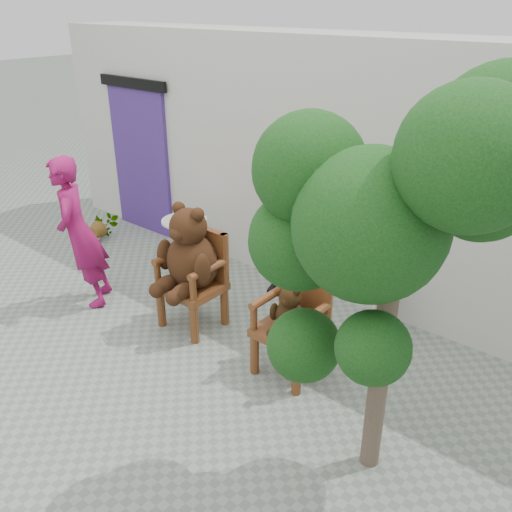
{
  "coord_description": "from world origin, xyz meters",
  "views": [
    {
      "loc": [
        3.48,
        -2.51,
        3.34
      ],
      "look_at": [
        0.28,
        1.35,
        0.95
      ],
      "focal_mm": 38.0,
      "sensor_mm": 36.0,
      "label": 1
    }
  ],
  "objects_px": {
    "tree": "(399,205)",
    "stool_bucket": "(388,277)",
    "chair_big": "(191,260)",
    "display_stand": "(289,249)",
    "chair_small": "(293,316)",
    "cafe_table": "(185,238)",
    "person": "(79,233)"
  },
  "relations": [
    {
      "from": "person",
      "to": "display_stand",
      "type": "xyz_separation_m",
      "value": [
        1.73,
        1.74,
        -0.31
      ]
    },
    {
      "from": "chair_big",
      "to": "tree",
      "type": "relative_size",
      "value": 0.47
    },
    {
      "from": "chair_big",
      "to": "tree",
      "type": "height_order",
      "value": "tree"
    },
    {
      "from": "chair_big",
      "to": "display_stand",
      "type": "relative_size",
      "value": 0.95
    },
    {
      "from": "chair_small",
      "to": "person",
      "type": "relative_size",
      "value": 0.59
    },
    {
      "from": "chair_big",
      "to": "display_stand",
      "type": "height_order",
      "value": "display_stand"
    },
    {
      "from": "chair_small",
      "to": "display_stand",
      "type": "bearing_deg",
      "value": 127.84
    },
    {
      "from": "cafe_table",
      "to": "tree",
      "type": "bearing_deg",
      "value": -24.17
    },
    {
      "from": "chair_big",
      "to": "tree",
      "type": "xyz_separation_m",
      "value": [
        2.6,
        -0.72,
        1.44
      ]
    },
    {
      "from": "chair_big",
      "to": "cafe_table",
      "type": "distance_m",
      "value": 1.49
    },
    {
      "from": "chair_small",
      "to": "person",
      "type": "xyz_separation_m",
      "value": [
        -2.69,
        -0.5,
        0.29
      ]
    },
    {
      "from": "stool_bucket",
      "to": "chair_big",
      "type": "bearing_deg",
      "value": -142.41
    },
    {
      "from": "chair_big",
      "to": "stool_bucket",
      "type": "relative_size",
      "value": 0.99
    },
    {
      "from": "chair_small",
      "to": "person",
      "type": "height_order",
      "value": "person"
    },
    {
      "from": "cafe_table",
      "to": "tree",
      "type": "xyz_separation_m",
      "value": [
        3.69,
        -1.66,
        1.8
      ]
    },
    {
      "from": "chair_small",
      "to": "display_stand",
      "type": "height_order",
      "value": "display_stand"
    },
    {
      "from": "chair_small",
      "to": "stool_bucket",
      "type": "relative_size",
      "value": 0.73
    },
    {
      "from": "chair_big",
      "to": "stool_bucket",
      "type": "bearing_deg",
      "value": 37.59
    },
    {
      "from": "cafe_table",
      "to": "chair_small",
      "type": "bearing_deg",
      "value": -20.24
    },
    {
      "from": "person",
      "to": "stool_bucket",
      "type": "height_order",
      "value": "person"
    },
    {
      "from": "person",
      "to": "tree",
      "type": "bearing_deg",
      "value": 41.81
    },
    {
      "from": "chair_small",
      "to": "tree",
      "type": "height_order",
      "value": "tree"
    },
    {
      "from": "cafe_table",
      "to": "stool_bucket",
      "type": "bearing_deg",
      "value": 7.3
    },
    {
      "from": "cafe_table",
      "to": "display_stand",
      "type": "distance_m",
      "value": 1.51
    },
    {
      "from": "cafe_table",
      "to": "stool_bucket",
      "type": "xyz_separation_m",
      "value": [
        2.78,
        0.36,
        0.2
      ]
    },
    {
      "from": "cafe_table",
      "to": "stool_bucket",
      "type": "height_order",
      "value": "stool_bucket"
    },
    {
      "from": "chair_big",
      "to": "chair_small",
      "type": "xyz_separation_m",
      "value": [
        1.34,
        0.04,
        -0.19
      ]
    },
    {
      "from": "person",
      "to": "display_stand",
      "type": "bearing_deg",
      "value": 90.93
    },
    {
      "from": "tree",
      "to": "stool_bucket",
      "type": "bearing_deg",
      "value": 114.46
    },
    {
      "from": "chair_small",
      "to": "tree",
      "type": "bearing_deg",
      "value": -31.11
    },
    {
      "from": "chair_small",
      "to": "display_stand",
      "type": "distance_m",
      "value": 1.58
    },
    {
      "from": "chair_big",
      "to": "stool_bucket",
      "type": "distance_m",
      "value": 2.13
    }
  ]
}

